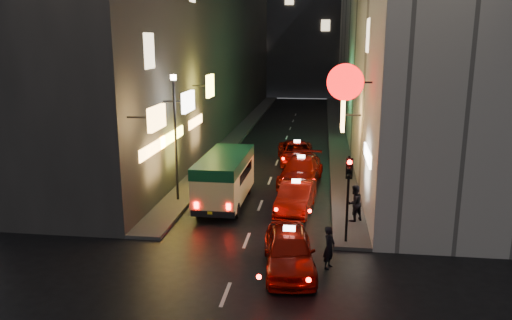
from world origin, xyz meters
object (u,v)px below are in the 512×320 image
at_px(lamp_post, 175,129).
at_px(pedestrian_crossing, 329,245).
at_px(minibus, 225,174).
at_px(traffic_light, 349,181).
at_px(taxi_near, 289,247).

bearing_deg(lamp_post, pedestrian_crossing, -41.33).
xyz_separation_m(minibus, lamp_post, (-2.45, 0.07, 2.14)).
bearing_deg(pedestrian_crossing, minibus, 60.68).
bearing_deg(minibus, traffic_light, -37.78).
bearing_deg(lamp_post, minibus, -1.68).
height_order(minibus, pedestrian_crossing, minibus).
xyz_separation_m(traffic_light, lamp_post, (-8.20, 4.53, 1.04)).
distance_m(pedestrian_crossing, lamp_post, 10.38).
bearing_deg(taxi_near, traffic_light, 48.77).
bearing_deg(minibus, pedestrian_crossing, -52.26).
xyz_separation_m(pedestrian_crossing, traffic_light, (0.70, 2.07, 1.80)).
height_order(minibus, taxi_near, minibus).
distance_m(taxi_near, pedestrian_crossing, 1.45).
relative_size(pedestrian_crossing, traffic_light, 0.51).
relative_size(taxi_near, pedestrian_crossing, 3.17).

